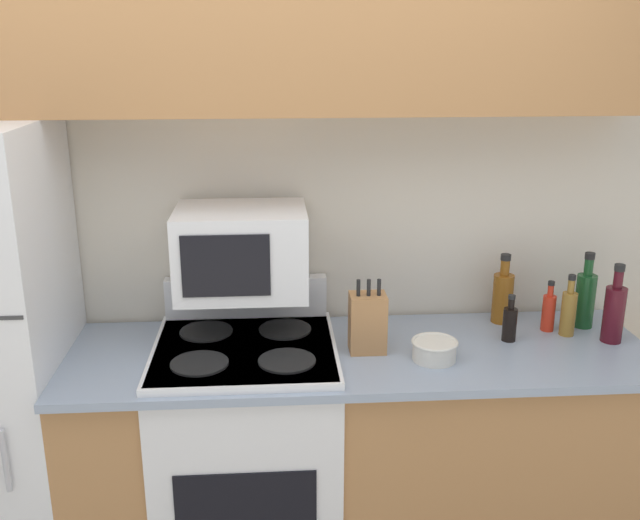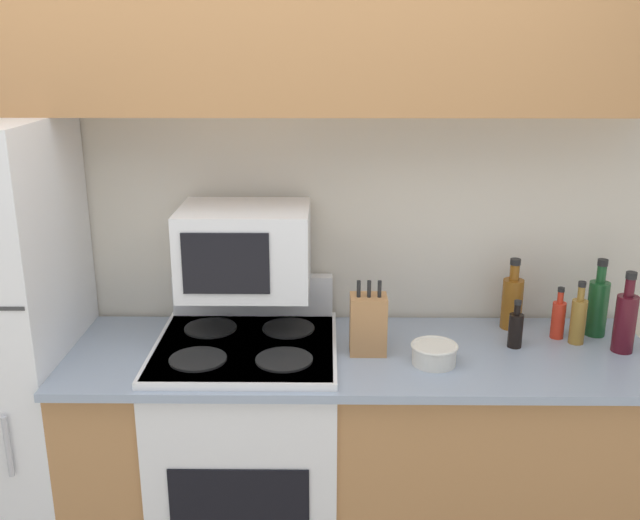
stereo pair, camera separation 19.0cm
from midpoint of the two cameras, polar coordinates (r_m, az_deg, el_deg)
wall_back at (r=2.82m, az=-6.20°, el=2.85°), size 8.00×0.05×2.55m
lower_cabinets at (r=2.83m, az=1.10°, el=-15.37°), size 2.11×0.67×0.89m
upper_cabinets at (r=2.55m, az=-6.89°, el=17.96°), size 2.78×0.31×0.58m
stove at (r=2.80m, az=-7.76°, el=-15.20°), size 0.66×0.65×1.08m
microwave at (r=2.60m, az=-8.40°, el=0.72°), size 0.47×0.36×0.31m
knife_block at (r=2.55m, az=1.70°, el=-5.05°), size 0.13×0.10×0.27m
bowl at (r=2.53m, az=7.01°, el=-7.14°), size 0.16×0.16×0.07m
bottle_vinegar at (r=2.82m, az=17.46°, el=-3.98°), size 0.06×0.06×0.24m
bottle_soy_sauce at (r=2.72m, az=13.02°, el=-4.94°), size 0.05×0.05×0.18m
bottle_wine_green at (r=2.92m, az=18.72°, el=-2.91°), size 0.08×0.08×0.30m
bottle_hot_sauce at (r=2.85m, az=16.02°, el=-3.98°), size 0.05×0.05×0.20m
bottle_whiskey at (r=2.88m, az=12.60°, el=-2.83°), size 0.08×0.08×0.28m
bottle_wine_red at (r=2.81m, az=20.70°, el=-3.91°), size 0.08×0.08×0.30m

